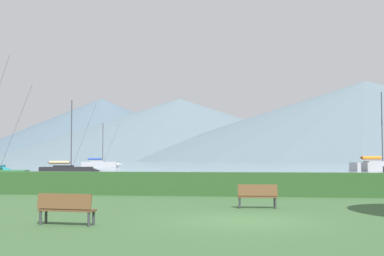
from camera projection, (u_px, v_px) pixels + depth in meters
The scene contains 11 objects.
ground_plane at pixel (244, 221), 16.81m from camera, with size 1000.00×1000.00×0.00m, color #385B33.
harbor_water at pixel (261, 164), 152.38m from camera, with size 320.00×246.00×0.00m, color gray.
hedge_line at pixel (251, 184), 27.73m from camera, with size 80.00×1.20×1.23m, color #284C23.
sailboat_slip_2 at pixel (379, 166), 78.82m from camera, with size 9.41×4.87×11.84m.
sailboat_slip_6 at pixel (67, 170), 60.53m from camera, with size 6.94×3.36×8.61m.
sailboat_slip_10 at pixel (100, 164), 106.96m from camera, with size 8.25×3.24×9.01m.
park_bench_near_path at pixel (66, 207), 15.74m from camera, with size 1.77×0.66×0.95m.
park_bench_under_tree at pixel (257, 195), 21.01m from camera, with size 1.59×0.59×0.95m.
distant_hill_west_ridge at pixel (179, 129), 361.18m from camera, with size 250.89×250.89×42.06m, color slate.
distant_hill_east_ridge at pixel (102, 129), 436.91m from camera, with size 231.18×231.18×50.73m, color #4C6070.
distant_hill_far_shoulder at pixel (366, 121), 306.67m from camera, with size 289.56×289.56×46.32m, color slate.
Camera 1 is at (0.62, -17.02, 2.03)m, focal length 49.59 mm.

